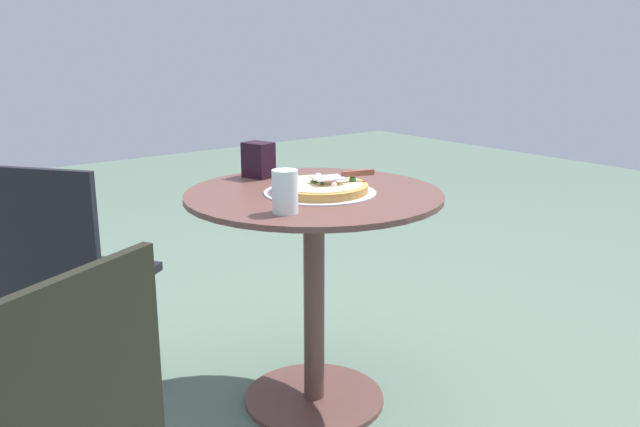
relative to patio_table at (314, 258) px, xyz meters
name	(u,v)px	position (x,y,z in m)	size (l,w,h in m)	color
ground_plane	(314,400)	(0.00, 0.00, -0.52)	(10.00, 10.00, 0.00)	slate
patio_table	(314,258)	(0.00, 0.00, 0.00)	(0.83, 0.83, 0.75)	brown
pizza_on_tray	(320,188)	(-0.02, -0.01, 0.24)	(0.36, 0.36, 0.05)	silver
pizza_server	(344,175)	(-0.06, -0.08, 0.28)	(0.10, 0.22, 0.02)	silver
drinking_cup	(285,191)	(-0.16, 0.23, 0.28)	(0.07, 0.07, 0.12)	silver
napkin_dispenser	(258,160)	(0.31, 0.01, 0.29)	(0.10, 0.08, 0.12)	black
patio_chair_near	(68,268)	(0.47, 0.65, -0.02)	(0.54, 0.54, 0.85)	black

